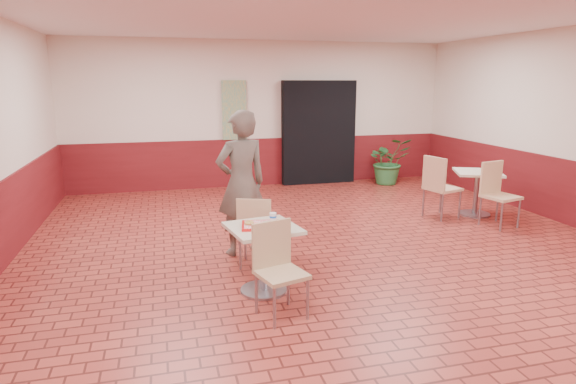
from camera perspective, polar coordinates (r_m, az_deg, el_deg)
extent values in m
cube|color=maroon|center=(5.81, 7.38, -9.20)|extent=(8.00, 10.00, 0.01)
cube|color=white|center=(5.44, 8.37, 21.51)|extent=(8.00, 10.00, 0.01)
cube|color=beige|center=(10.20, -3.04, 9.15)|extent=(8.00, 0.01, 3.00)
cube|color=maroon|center=(10.30, -2.95, 3.59)|extent=(8.00, 0.04, 1.00)
cube|color=black|center=(10.43, 3.64, 7.03)|extent=(1.60, 0.22, 2.20)
cube|color=gray|center=(10.03, -6.38, 9.60)|extent=(0.50, 0.03, 1.20)
cube|color=beige|center=(4.99, -3.00, -4.31)|extent=(0.68, 0.68, 0.04)
cylinder|color=gray|center=(5.11, -2.95, -8.17)|extent=(0.08, 0.08, 0.68)
cylinder|color=gray|center=(5.23, -2.91, -11.50)|extent=(0.49, 0.49, 0.03)
cube|color=tan|center=(4.55, -0.77, -9.74)|extent=(0.51, 0.51, 0.04)
cube|color=tan|center=(4.62, -1.95, -6.15)|extent=(0.41, 0.14, 0.45)
cylinder|color=gray|center=(4.43, -1.61, -13.60)|extent=(0.03, 0.03, 0.40)
cylinder|color=gray|center=(4.59, 2.34, -12.58)|extent=(0.03, 0.03, 0.40)
cylinder|color=gray|center=(4.71, -3.77, -11.92)|extent=(0.03, 0.03, 0.40)
cylinder|color=gray|center=(4.86, 0.01, -11.04)|extent=(0.03, 0.03, 0.40)
cube|color=tan|center=(5.80, -3.74, -4.82)|extent=(0.51, 0.51, 0.04)
cube|color=tan|center=(5.56, -4.07, -3.04)|extent=(0.39, 0.16, 0.44)
cylinder|color=gray|center=(6.01, -1.82, -6.32)|extent=(0.03, 0.03, 0.39)
cylinder|color=gray|center=(6.06, -5.07, -6.20)|extent=(0.03, 0.03, 0.39)
cylinder|color=gray|center=(5.69, -2.25, -7.46)|extent=(0.03, 0.03, 0.39)
cylinder|color=gray|center=(5.74, -5.69, -7.32)|extent=(0.03, 0.03, 0.39)
imported|color=brown|center=(6.09, -5.54, 1.01)|extent=(0.76, 0.60, 1.85)
cube|color=red|center=(4.98, -3.00, -3.97)|extent=(0.43, 0.34, 0.02)
cube|color=#E18585|center=(4.97, -3.00, -3.82)|extent=(0.38, 0.29, 0.00)
torus|color=#BC9344|center=(4.97, -4.65, -3.65)|extent=(0.13, 0.13, 0.03)
ellipsoid|color=gold|center=(4.93, -2.25, -3.74)|extent=(0.13, 0.08, 0.03)
cube|color=beige|center=(4.93, -2.25, -3.52)|extent=(0.12, 0.07, 0.01)
ellipsoid|color=#A24016|center=(4.91, -2.84, -3.90)|extent=(0.03, 0.03, 0.02)
cylinder|color=silver|center=(5.05, -1.79, -2.98)|extent=(0.07, 0.07, 0.09)
cylinder|color=blue|center=(5.05, -1.79, -2.93)|extent=(0.07, 0.07, 0.02)
cube|color=beige|center=(8.50, 21.59, 2.17)|extent=(0.70, 0.70, 0.04)
cylinder|color=gray|center=(8.57, 21.38, -0.26)|extent=(0.08, 0.08, 0.70)
cylinder|color=gray|center=(8.65, 21.20, -2.42)|extent=(0.51, 0.51, 0.03)
cube|color=#DFB085|center=(8.21, 17.84, 0.39)|extent=(0.57, 0.57, 0.04)
cube|color=#DFB085|center=(8.00, 16.95, 2.18)|extent=(0.16, 0.46, 0.51)
cylinder|color=gray|center=(8.28, 19.68, -1.42)|extent=(0.03, 0.03, 0.46)
cylinder|color=gray|center=(8.54, 17.65, -0.85)|extent=(0.03, 0.03, 0.46)
cylinder|color=gray|center=(7.99, 17.80, -1.80)|extent=(0.03, 0.03, 0.46)
cylinder|color=gray|center=(8.25, 15.75, -1.19)|extent=(0.03, 0.03, 0.46)
cube|color=#E2B987|center=(8.00, 23.91, -0.53)|extent=(0.55, 0.55, 0.04)
cube|color=#E2B987|center=(8.07, 22.96, 1.63)|extent=(0.45, 0.14, 0.50)
cylinder|color=gray|center=(7.79, 23.97, -2.72)|extent=(0.03, 0.03, 0.44)
cylinder|color=gray|center=(8.10, 25.69, -2.33)|extent=(0.03, 0.03, 0.44)
cylinder|color=gray|center=(8.03, 21.81, -2.09)|extent=(0.03, 0.03, 0.44)
cylinder|color=gray|center=(8.32, 23.56, -1.73)|extent=(0.03, 0.03, 0.44)
imported|color=#2D7136|center=(10.62, 11.82, 3.63)|extent=(0.92, 0.80, 1.01)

